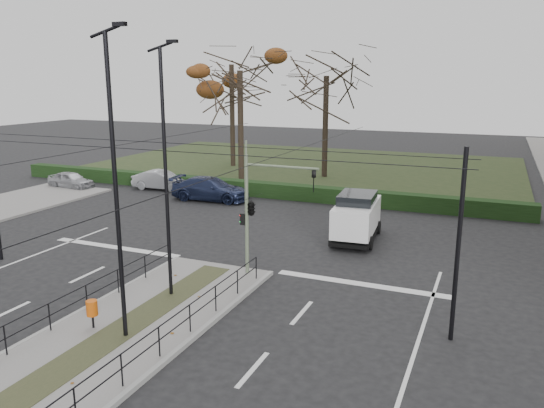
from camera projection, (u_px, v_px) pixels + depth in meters
The scene contains 17 objects.
ground at pixel (154, 313), 18.28m from camera, with size 140.00×140.00×0.00m, color black.
median_island at pixel (105, 343), 16.03m from camera, with size 4.40×15.00×0.14m, color slate.
park at pixel (303, 166), 49.23m from camera, with size 38.00×26.00×0.10m, color #243219.
hedge at pixel (239, 187), 37.12m from camera, with size 38.00×1.00×1.00m, color black.
median_railing at pixel (101, 317), 15.73m from camera, with size 4.14×13.24×0.92m.
catenary at pixel (176, 206), 18.95m from camera, with size 20.00×34.00×6.00m.
traffic_light at pixel (253, 206), 20.99m from camera, with size 3.30×1.88×4.85m.
litter_bin at pixel (92, 308), 16.74m from camera, with size 0.36×0.36×0.92m.
streetlamp_median_near at pixel (116, 187), 15.29m from camera, with size 0.77×0.16×9.20m.
streetlamp_median_far at pixel (166, 172), 18.49m from camera, with size 0.75×0.15×8.98m.
parked_car_first at pixel (71, 180), 39.09m from camera, with size 1.49×3.69×1.26m, color #9B9DA2.
parked_car_second at pixel (161, 180), 38.68m from camera, with size 1.47×4.22×1.39m, color #9B9DA2.
parked_car_third at pixel (211, 189), 35.24m from camera, with size 2.15×5.29×1.54m, color #1B2340.
white_van at pixel (357, 216), 26.39m from camera, with size 2.33×4.57×2.38m.
rust_tree at pixel (231, 65), 46.96m from camera, with size 8.29×8.29×11.92m.
bare_tree_center at pixel (326, 83), 41.87m from camera, with size 7.82×7.82×10.69m.
bare_tree_near at pixel (240, 79), 40.02m from camera, with size 6.98×6.98×11.19m.
Camera 1 is at (10.38, -13.99, 7.84)m, focal length 35.00 mm.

